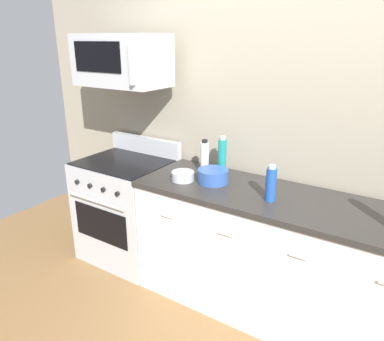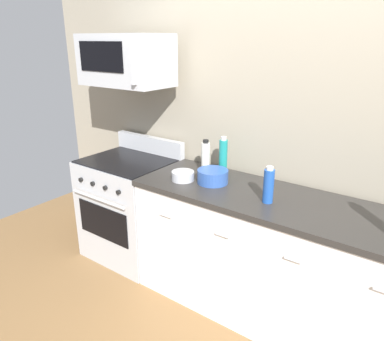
% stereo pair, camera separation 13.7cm
% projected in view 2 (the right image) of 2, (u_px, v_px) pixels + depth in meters
% --- Properties ---
extents(ground_plane, '(6.18, 6.18, 0.00)m').
position_uv_depth(ground_plane, '(270.00, 313.00, 2.72)').
color(ground_plane, olive).
extents(back_wall, '(5.15, 0.10, 2.70)m').
position_uv_depth(back_wall, '(309.00, 124.00, 2.58)').
color(back_wall, '#9E937F').
rests_on(back_wall, ground_plane).
extents(counter_unit, '(2.06, 0.66, 0.92)m').
position_uv_depth(counter_unit, '(274.00, 260.00, 2.57)').
color(counter_unit, white).
rests_on(counter_unit, ground_plane).
extents(range_oven, '(0.76, 0.69, 1.07)m').
position_uv_depth(range_oven, '(131.00, 207.00, 3.35)').
color(range_oven, '#B7BABF').
rests_on(range_oven, ground_plane).
extents(microwave, '(0.74, 0.44, 0.40)m').
position_uv_depth(microwave, '(126.00, 60.00, 2.95)').
color(microwave, '#B7BABF').
extents(bottle_vinegar_white, '(0.06, 0.06, 0.27)m').
position_uv_depth(bottle_vinegar_white, '(206.00, 158.00, 2.82)').
color(bottle_vinegar_white, silver).
rests_on(bottle_vinegar_white, countertop_slab).
extents(bottle_soda_blue, '(0.07, 0.07, 0.24)m').
position_uv_depth(bottle_soda_blue, '(269.00, 185.00, 2.34)').
color(bottle_soda_blue, '#1E4CA5').
rests_on(bottle_soda_blue, countertop_slab).
extents(bottle_sparkling_teal, '(0.06, 0.06, 0.30)m').
position_uv_depth(bottle_sparkling_teal, '(223.00, 157.00, 2.80)').
color(bottle_sparkling_teal, '#197F7A').
rests_on(bottle_sparkling_teal, countertop_slab).
extents(bowl_blue_mixing, '(0.23, 0.23, 0.10)m').
position_uv_depth(bowl_blue_mixing, '(213.00, 176.00, 2.68)').
color(bowl_blue_mixing, '#2D519E').
rests_on(bowl_blue_mixing, countertop_slab).
extents(bowl_steel_prep, '(0.17, 0.17, 0.07)m').
position_uv_depth(bowl_steel_prep, '(183.00, 176.00, 2.73)').
color(bowl_steel_prep, '#B2B5BA').
rests_on(bowl_steel_prep, countertop_slab).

